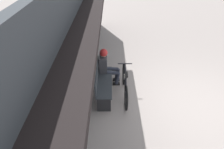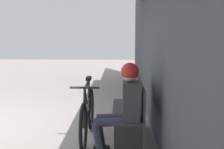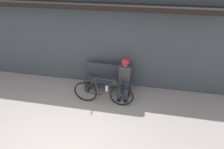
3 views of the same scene
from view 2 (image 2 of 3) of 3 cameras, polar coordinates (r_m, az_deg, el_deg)
The scene contains 4 objects.
storefront_wall at distance 4.94m, azimuth 8.12°, elevation 8.76°, with size 12.00×0.56×3.20m.
park_bench_near at distance 4.57m, azimuth 3.42°, elevation -7.23°, with size 1.41×0.42×0.86m.
bicycle at distance 4.61m, azimuth -4.50°, elevation -7.41°, with size 1.70×0.40×0.90m.
person_seated at distance 4.01m, azimuth 2.12°, elevation -5.01°, with size 0.34×0.61×1.20m.
Camera 2 is at (4.91, 2.23, 1.60)m, focal length 50.00 mm.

